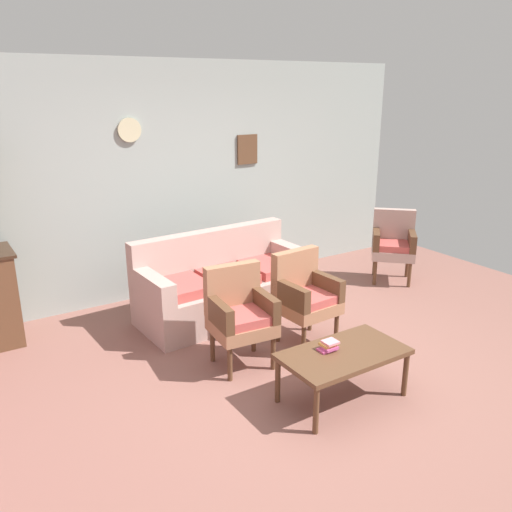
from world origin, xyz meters
name	(u,v)px	position (x,y,z in m)	size (l,w,h in m)	color
ground_plane	(318,379)	(0.00, 0.00, 0.00)	(7.68, 7.68, 0.00)	#84564C
wall_back_with_decor	(181,179)	(0.00, 2.63, 1.35)	(6.40, 0.09, 2.70)	#939E99
floral_couch	(224,286)	(0.00, 1.63, 0.33)	(1.91, 0.89, 0.90)	tan
armchair_near_cabinet	(240,312)	(-0.41, 0.62, 0.50)	(0.56, 0.54, 0.90)	#9E6B4C
armchair_by_doorway	(305,294)	(0.34, 0.65, 0.50)	(0.55, 0.52, 0.90)	#9E6B4C
wingback_chair_by_fireplace	(393,242)	(2.36, 1.42, 0.50)	(0.71, 0.71, 0.90)	tan
coffee_table	(343,357)	(-0.02, -0.32, 0.38)	(1.00, 0.56, 0.42)	brown
book_stack_on_table	(329,346)	(-0.11, -0.24, 0.46)	(0.15, 0.12, 0.08)	#CA4C84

